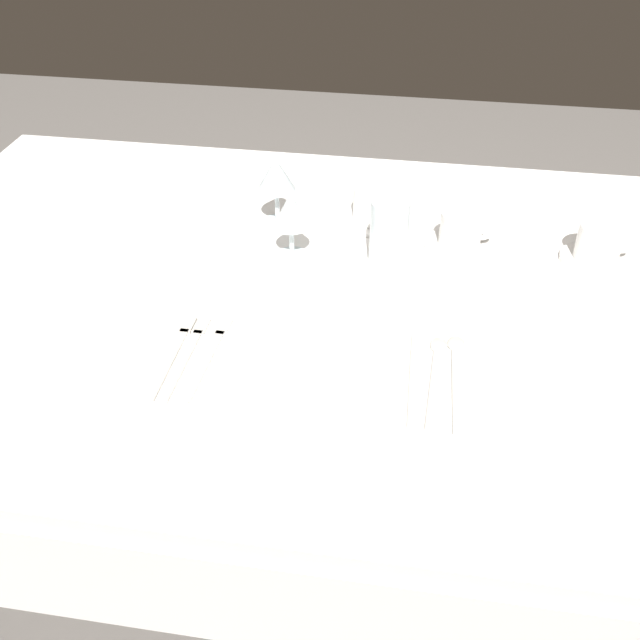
% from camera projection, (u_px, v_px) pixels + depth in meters
% --- Properties ---
extents(ground_plane, '(6.00, 6.00, 0.00)m').
position_uv_depth(ground_plane, '(344.00, 549.00, 1.76)').
color(ground_plane, slate).
extents(dining_table, '(1.80, 1.11, 0.74)m').
position_uv_depth(dining_table, '(351.00, 327.00, 1.37)').
color(dining_table, white).
rests_on(dining_table, ground).
extents(dinner_plate, '(0.26, 0.26, 0.02)m').
position_uv_depth(dinner_plate, '(307.00, 373.00, 1.12)').
color(dinner_plate, white).
rests_on(dinner_plate, dining_table).
extents(fork_outer, '(0.03, 0.21, 0.00)m').
position_uv_depth(fork_outer, '(209.00, 355.00, 1.17)').
color(fork_outer, beige).
rests_on(fork_outer, dining_table).
extents(fork_inner, '(0.02, 0.21, 0.00)m').
position_uv_depth(fork_inner, '(187.00, 354.00, 1.17)').
color(fork_inner, beige).
rests_on(fork_inner, dining_table).
extents(fork_salad, '(0.02, 0.20, 0.00)m').
position_uv_depth(fork_salad, '(174.00, 353.00, 1.17)').
color(fork_salad, beige).
rests_on(fork_salad, dining_table).
extents(dinner_knife, '(0.02, 0.22, 0.00)m').
position_uv_depth(dinner_knife, '(415.00, 380.00, 1.12)').
color(dinner_knife, beige).
rests_on(dinner_knife, dining_table).
extents(spoon_soup, '(0.03, 0.21, 0.01)m').
position_uv_depth(spoon_soup, '(436.00, 369.00, 1.14)').
color(spoon_soup, beige).
rests_on(spoon_soup, dining_table).
extents(spoon_dessert, '(0.03, 0.22, 0.01)m').
position_uv_depth(spoon_dessert, '(456.00, 370.00, 1.14)').
color(spoon_dessert, beige).
rests_on(spoon_dessert, dining_table).
extents(saucer_left, '(0.12, 0.12, 0.01)m').
position_uv_depth(saucer_left, '(374.00, 220.00, 1.51)').
color(saucer_left, white).
rests_on(saucer_left, dining_table).
extents(coffee_cup_left, '(0.11, 0.09, 0.07)m').
position_uv_depth(coffee_cup_left, '(376.00, 202.00, 1.48)').
color(coffee_cup_left, white).
rests_on(coffee_cup_left, saucer_left).
extents(saucer_right, '(0.13, 0.13, 0.01)m').
position_uv_depth(saucer_right, '(594.00, 260.00, 1.39)').
color(saucer_right, white).
rests_on(saucer_right, dining_table).
extents(coffee_cup_right, '(0.10, 0.08, 0.07)m').
position_uv_depth(coffee_cup_right, '(600.00, 242.00, 1.36)').
color(coffee_cup_right, white).
rests_on(coffee_cup_right, saucer_right).
extents(saucer_far, '(0.13, 0.13, 0.01)m').
position_uv_depth(saucer_far, '(458.00, 246.00, 1.43)').
color(saucer_far, white).
rests_on(saucer_far, dining_table).
extents(coffee_cup_far, '(0.10, 0.08, 0.07)m').
position_uv_depth(coffee_cup_far, '(462.00, 229.00, 1.40)').
color(coffee_cup_far, white).
rests_on(coffee_cup_far, saucer_far).
extents(wine_glass_centre, '(0.08, 0.08, 0.14)m').
position_uv_depth(wine_glass_centre, '(276.00, 178.00, 1.44)').
color(wine_glass_centre, silver).
rests_on(wine_glass_centre, dining_table).
extents(wine_glass_left, '(0.07, 0.07, 0.13)m').
position_uv_depth(wine_glass_left, '(291.00, 214.00, 1.35)').
color(wine_glass_left, silver).
rests_on(wine_glass_left, dining_table).
extents(drink_tumbler, '(0.07, 0.07, 0.13)m').
position_uv_depth(drink_tumbler, '(389.00, 233.00, 1.35)').
color(drink_tumbler, silver).
rests_on(drink_tumbler, dining_table).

